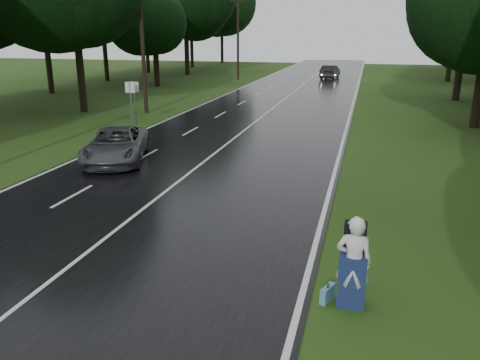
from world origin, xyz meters
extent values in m
plane|color=#294715|center=(0.00, 0.00, 0.00)|extent=(160.00, 160.00, 0.00)
cube|color=black|center=(0.00, 20.00, 0.02)|extent=(12.00, 140.00, 0.04)
cube|color=silver|center=(0.00, 20.00, 0.04)|extent=(0.12, 140.00, 0.01)
imported|color=#444648|center=(-3.86, 6.80, 0.78)|extent=(4.08, 5.84, 1.48)
imported|color=black|center=(2.20, 49.46, 0.83)|extent=(2.21, 4.98, 1.59)
imported|color=silver|center=(6.85, -2.72, 1.03)|extent=(0.76, 0.51, 2.05)
cube|color=navy|center=(6.85, -2.72, 0.58)|extent=(0.58, 0.40, 1.15)
cube|color=black|center=(6.84, -2.41, 1.48)|extent=(0.47, 0.26, 0.66)
cube|color=teal|center=(6.35, -2.65, 0.17)|extent=(0.31, 0.51, 0.35)
camera|label=1|loc=(6.87, -12.09, 5.64)|focal=35.97mm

